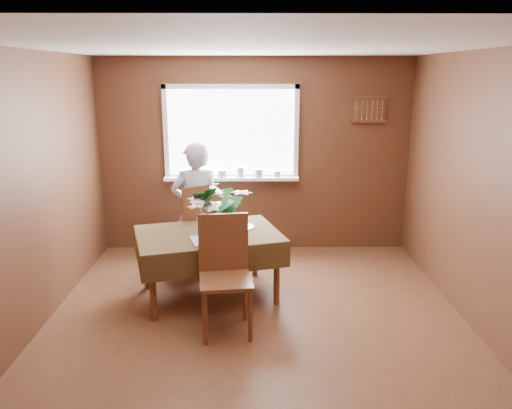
{
  "coord_description": "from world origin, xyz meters",
  "views": [
    {
      "loc": [
        -0.05,
        -4.15,
        2.29
      ],
      "look_at": [
        0.0,
        0.55,
        1.05
      ],
      "focal_mm": 35.0,
      "sensor_mm": 36.0,
      "label": 1
    }
  ],
  "objects_px": {
    "chair_near": "(225,270)",
    "seated_woman": "(197,209)",
    "flower_bouquet": "(216,210)",
    "chair_far": "(197,226)",
    "dining_table": "(208,241)"
  },
  "relations": [
    {
      "from": "chair_near",
      "to": "seated_woman",
      "type": "xyz_separation_m",
      "value": [
        -0.39,
        1.31,
        0.2
      ]
    },
    {
      "from": "flower_bouquet",
      "to": "chair_near",
      "type": "bearing_deg",
      "value": -77.75
    },
    {
      "from": "chair_far",
      "to": "flower_bouquet",
      "type": "xyz_separation_m",
      "value": [
        0.29,
        -0.88,
        0.43
      ]
    },
    {
      "from": "seated_woman",
      "to": "flower_bouquet",
      "type": "xyz_separation_m",
      "value": [
        0.29,
        -0.87,
        0.23
      ]
    },
    {
      "from": "chair_near",
      "to": "chair_far",
      "type": "bearing_deg",
      "value": 99.17
    },
    {
      "from": "chair_far",
      "to": "dining_table",
      "type": "bearing_deg",
      "value": 72.72
    },
    {
      "from": "chair_far",
      "to": "flower_bouquet",
      "type": "distance_m",
      "value": 1.03
    },
    {
      "from": "dining_table",
      "to": "chair_far",
      "type": "distance_m",
      "value": 0.68
    },
    {
      "from": "chair_near",
      "to": "flower_bouquet",
      "type": "height_order",
      "value": "flower_bouquet"
    },
    {
      "from": "dining_table",
      "to": "seated_woman",
      "type": "relative_size",
      "value": 1.07
    },
    {
      "from": "chair_near",
      "to": "seated_woman",
      "type": "height_order",
      "value": "seated_woman"
    },
    {
      "from": "chair_far",
      "to": "chair_near",
      "type": "xyz_separation_m",
      "value": [
        0.39,
        -1.33,
        -0.0
      ]
    },
    {
      "from": "chair_near",
      "to": "flower_bouquet",
      "type": "bearing_deg",
      "value": 95.04
    },
    {
      "from": "chair_near",
      "to": "dining_table",
      "type": "bearing_deg",
      "value": 99.47
    },
    {
      "from": "chair_near",
      "to": "flower_bouquet",
      "type": "relative_size",
      "value": 1.94
    }
  ]
}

